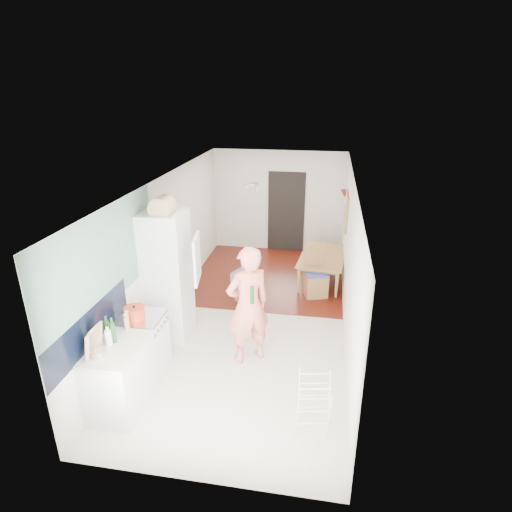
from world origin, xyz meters
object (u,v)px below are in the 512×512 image
(person, at_px, (248,295))
(dining_chair, at_px, (316,272))
(dining_table, at_px, (324,270))
(stool, at_px, (246,290))
(drying_rack, at_px, (314,406))

(person, height_order, dining_chair, person)
(dining_table, relative_size, stool, 3.34)
(dining_table, distance_m, dining_chair, 0.80)
(dining_table, xyz_separation_m, dining_chair, (-0.15, -0.74, 0.26))
(dining_chair, xyz_separation_m, stool, (-1.33, -0.42, -0.29))
(drying_rack, bearing_deg, dining_table, 78.54)
(person, distance_m, dining_table, 3.34)
(stool, height_order, drying_rack, drying_rack)
(dining_table, height_order, drying_rack, drying_rack)
(person, height_order, stool, person)
(dining_chair, bearing_deg, stool, 179.10)
(dining_chair, xyz_separation_m, drying_rack, (0.13, -3.64, -0.13))
(stool, bearing_deg, person, -77.76)
(person, xyz_separation_m, dining_chair, (0.92, 2.31, -0.59))
(dining_table, bearing_deg, drying_rack, -174.67)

